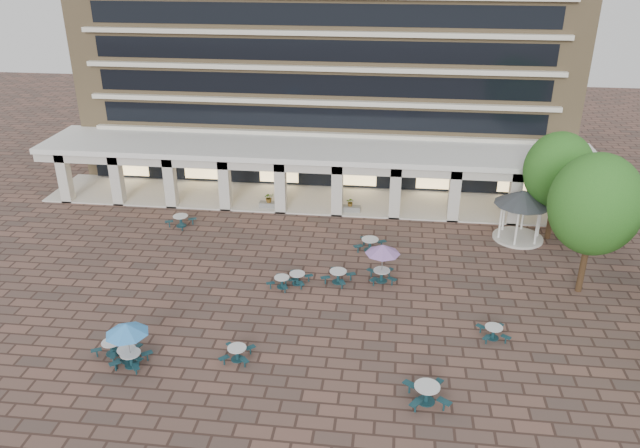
# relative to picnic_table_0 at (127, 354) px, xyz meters

# --- Properties ---
(ground) EXTENTS (120.00, 120.00, 0.00)m
(ground) POSITION_rel_picnic_table_0_xyz_m (6.30, 6.45, -0.41)
(ground) COLOR brown
(ground) RESTS_ON ground
(apartment_building) EXTENTS (40.00, 15.50, 25.20)m
(apartment_building) POSITION_rel_picnic_table_0_xyz_m (6.30, 31.92, 12.19)
(apartment_building) COLOR #987E56
(apartment_building) RESTS_ON ground
(retail_arcade) EXTENTS (42.00, 6.60, 4.40)m
(retail_arcade) POSITION_rel_picnic_table_0_xyz_m (6.30, 21.25, 2.59)
(retail_arcade) COLOR white
(retail_arcade) RESTS_ON ground
(picnic_table_0) EXTENTS (1.87, 1.87, 0.69)m
(picnic_table_0) POSITION_rel_picnic_table_0_xyz_m (0.00, 0.00, 0.00)
(picnic_table_0) COLOR #163A44
(picnic_table_0) RESTS_ON ground
(picnic_table_1) EXTENTS (1.63, 1.63, 0.70)m
(picnic_table_1) POSITION_rel_picnic_table_0_xyz_m (5.28, 0.75, 0.01)
(picnic_table_1) COLOR #163A44
(picnic_table_1) RESTS_ON ground
(picnic_table_2) EXTENTS (2.18, 2.18, 0.86)m
(picnic_table_2) POSITION_rel_picnic_table_0_xyz_m (14.35, -1.20, 0.11)
(picnic_table_2) COLOR #163A44
(picnic_table_2) RESTS_ON ground
(picnic_table_3) EXTENTS (1.70, 1.70, 0.68)m
(picnic_table_3) POSITION_rel_picnic_table_0_xyz_m (17.91, 4.11, -0.00)
(picnic_table_3) COLOR #163A44
(picnic_table_3) RESTS_ON ground
(picnic_table_4) EXTENTS (2.07, 2.07, 2.39)m
(picnic_table_4) POSITION_rel_picnic_table_0_xyz_m (0.34, -0.34, 1.62)
(picnic_table_4) COLOR #163A44
(picnic_table_4) RESTS_ON ground
(picnic_table_5) EXTENTS (1.85, 1.85, 0.70)m
(picnic_table_5) POSITION_rel_picnic_table_0_xyz_m (-0.98, 0.45, 0.01)
(picnic_table_5) COLOR #163A44
(picnic_table_5) RESTS_ON ground
(picnic_table_6) EXTENTS (2.10, 2.10, 2.42)m
(picnic_table_6) POSITION_rel_picnic_table_0_xyz_m (12.02, 9.30, 1.65)
(picnic_table_6) COLOR #163A44
(picnic_table_6) RESTS_ON ground
(picnic_table_7) EXTENTS (2.10, 2.10, 0.77)m
(picnic_table_7) POSITION_rel_picnic_table_0_xyz_m (9.45, 8.84, 0.05)
(picnic_table_7) COLOR #163A44
(picnic_table_7) RESTS_ON ground
(picnic_table_9) EXTENTS (1.85, 1.85, 0.70)m
(picnic_table_9) POSITION_rel_picnic_table_0_xyz_m (7.06, 8.39, 0.01)
(picnic_table_9) COLOR #163A44
(picnic_table_9) RESTS_ON ground
(picnic_table_10) EXTENTS (1.81, 1.81, 0.67)m
(picnic_table_10) POSITION_rel_picnic_table_0_xyz_m (6.22, 7.87, -0.01)
(picnic_table_10) COLOR #163A44
(picnic_table_10) RESTS_ON ground
(picnic_table_12) EXTENTS (2.15, 2.15, 0.79)m
(picnic_table_12) POSITION_rel_picnic_table_0_xyz_m (-2.46, 15.46, 0.06)
(picnic_table_12) COLOR #163A44
(picnic_table_12) RESTS_ON ground
(picnic_table_13) EXTENTS (2.18, 2.18, 0.83)m
(picnic_table_13) POSITION_rel_picnic_table_0_xyz_m (11.13, 13.26, 0.09)
(picnic_table_13) COLOR #163A44
(picnic_table_13) RESTS_ON ground
(gazebo) EXTENTS (3.79, 3.79, 3.52)m
(gazebo) POSITION_rel_picnic_table_0_xyz_m (21.11, 16.24, 2.25)
(gazebo) COLOR beige
(gazebo) RESTS_ON ground
(tree_east_a) EXTENTS (5.03, 5.03, 8.39)m
(tree_east_a) POSITION_rel_picnic_table_0_xyz_m (23.49, 9.55, 5.07)
(tree_east_a) COLOR #472D1C
(tree_east_a) RESTS_ON ground
(tree_east_c) EXTENTS (4.50, 4.50, 7.49)m
(tree_east_c) POSITION_rel_picnic_table_0_xyz_m (23.16, 16.62, 4.48)
(tree_east_c) COLOR #472D1C
(tree_east_c) RESTS_ON ground
(planter_left) EXTENTS (1.50, 0.84, 1.28)m
(planter_left) POSITION_rel_picnic_table_0_xyz_m (3.18, 19.35, 0.12)
(planter_left) COLOR gray
(planter_left) RESTS_ON ground
(planter_right) EXTENTS (1.50, 0.62, 1.16)m
(planter_right) POSITION_rel_picnic_table_0_xyz_m (9.37, 19.35, 0.02)
(planter_right) COLOR gray
(planter_right) RESTS_ON ground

